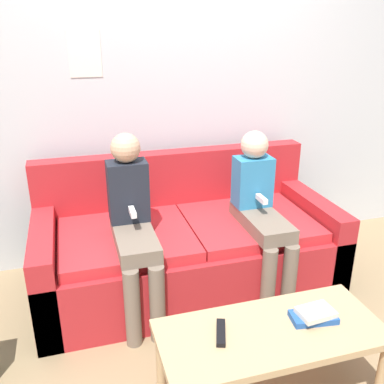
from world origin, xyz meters
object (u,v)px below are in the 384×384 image
person_left (133,220)px  tv_remote (221,333)px  person_right (261,208)px  couch (186,246)px  coffee_table (271,338)px

person_left → tv_remote: bearing=-72.8°
person_right → tv_remote: size_ratio=6.19×
person_left → person_right: bearing=-0.4°
couch → person_right: (0.44, -0.22, 0.32)m
couch → tv_remote: bearing=-97.0°
person_left → person_right: 0.82m
person_left → couch: bearing=28.6°
coffee_table → tv_remote: bearing=171.3°
person_right → tv_remote: person_right is taller
person_left → person_right: (0.82, -0.01, -0.02)m
coffee_table → person_left: size_ratio=0.94×
coffee_table → person_left: bearing=119.5°
person_right → tv_remote: bearing=-124.4°
couch → person_left: size_ratio=1.76×
couch → tv_remote: (-0.13, -1.04, 0.13)m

